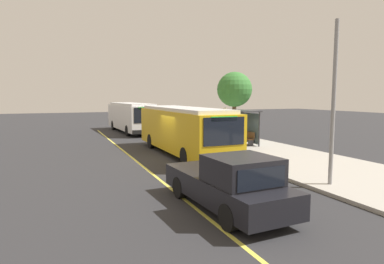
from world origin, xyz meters
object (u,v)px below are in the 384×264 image
object	(u,v)px
pickup_truck	(229,184)
waiting_bench	(246,138)
transit_bus_main	(183,129)
pedestrian_commuter	(226,135)
route_sign_post	(225,123)
transit_bus_second	(131,116)

from	to	relation	value
pickup_truck	waiting_bench	world-z (taller)	pickup_truck
transit_bus_main	waiting_bench	world-z (taller)	transit_bus_main
waiting_bench	pedestrian_commuter	xyz separation A→B (m)	(1.39, -2.44, 0.48)
route_sign_post	pedestrian_commuter	world-z (taller)	route_sign_post
pickup_truck	route_sign_post	size ratio (longest dim) A/B	1.97
transit_bus_main	pedestrian_commuter	size ratio (longest dim) A/B	6.37
pickup_truck	transit_bus_main	bearing A→B (deg)	167.21
transit_bus_second	pedestrian_commuter	bearing A→B (deg)	12.57
pedestrian_commuter	transit_bus_main	bearing A→B (deg)	-91.90
pedestrian_commuter	pickup_truck	bearing A→B (deg)	-27.73
transit_bus_main	transit_bus_second	world-z (taller)	same
transit_bus_second	waiting_bench	distance (m)	14.08
transit_bus_main	waiting_bench	xyz separation A→B (m)	(-1.29, 5.38, -0.98)
pickup_truck	pedestrian_commuter	world-z (taller)	pickup_truck
route_sign_post	pedestrian_commuter	bearing A→B (deg)	148.37
pickup_truck	pedestrian_commuter	xyz separation A→B (m)	(-9.94, 5.23, 0.26)
waiting_bench	route_sign_post	world-z (taller)	route_sign_post
waiting_bench	route_sign_post	bearing A→B (deg)	-52.49
transit_bus_main	pedestrian_commuter	distance (m)	2.99
pickup_truck	route_sign_post	bearing A→B (deg)	152.68
route_sign_post	waiting_bench	bearing A→B (deg)	127.51
transit_bus_main	pickup_truck	bearing A→B (deg)	-12.79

